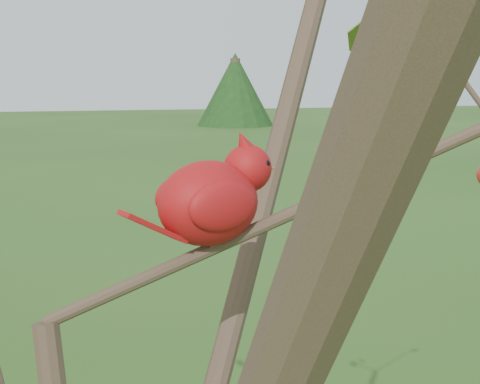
# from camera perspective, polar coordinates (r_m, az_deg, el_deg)

# --- Properties ---
(crabapple_tree) EXTENTS (2.35, 2.05, 2.95)m
(crabapple_tree) POSITION_cam_1_polar(r_m,az_deg,el_deg) (0.83, -10.36, -1.17)
(crabapple_tree) COLOR #3E2F21
(crabapple_tree) RESTS_ON ground
(cardinal) EXTENTS (0.23, 0.15, 0.16)m
(cardinal) POSITION_cam_1_polar(r_m,az_deg,el_deg) (0.96, -2.09, -0.48)
(cardinal) COLOR red
(cardinal) RESTS_ON ground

